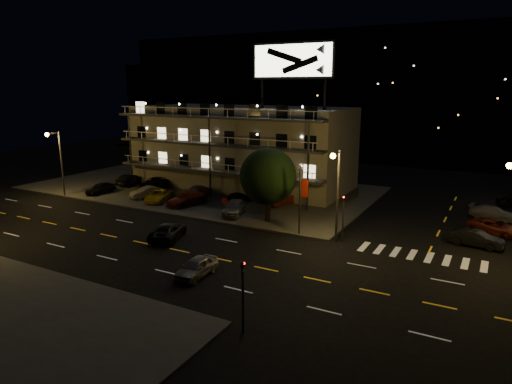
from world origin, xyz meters
The scene contains 26 objects.
ground centered at (0.00, 0.00, 0.00)m, with size 140.00×140.00×0.00m, color black.
curb_nw centered at (-14.00, 20.00, 0.07)m, with size 44.00×24.00×0.15m, color #363634.
motel centered at (-9.94, 23.88, 5.34)m, with size 28.00×13.80×18.10m.
hill_backdrop centered at (-5.94, 68.78, 11.55)m, with size 120.00×25.00×24.00m.
streetlight_nw centered at (-26.00, 7.94, 4.96)m, with size 0.44×1.92×8.00m.
streetlight_nc centered at (8.50, 7.94, 4.96)m, with size 0.44×1.92×8.00m.
signal_nw centered at (9.00, 8.50, 2.57)m, with size 0.20×0.27×4.60m.
signal_sw centered at (9.00, -8.50, 2.57)m, with size 0.20×0.27×4.60m.
banner_north centered at (5.09, 8.40, 3.43)m, with size 0.83×0.16×6.40m.
stop_sign centered at (-3.00, 8.57, 1.71)m, with size 0.91×0.11×2.61m.
tree centered at (0.59, 10.69, 4.45)m, with size 5.75×5.53×7.24m.
lot_car_0 centered at (-22.91, 11.17, 0.83)m, with size 1.60×3.99×1.36m, color black.
lot_car_1 centered at (-16.37, 12.20, 0.80)m, with size 1.38×3.96×1.30m, color gray.
lot_car_2 centered at (-13.98, 11.61, 0.79)m, with size 2.13×4.62×1.28m, color gold.
lot_car_3 centered at (-10.07, 11.77, 0.89)m, with size 2.07×5.10×1.48m, color #631C0E.
lot_car_4 centered at (-3.39, 10.90, 0.92)m, with size 1.82×4.53×1.54m, color gray.
lot_car_5 centered at (-23.14, 16.61, 0.87)m, with size 1.53×4.38×1.44m, color black.
lot_car_6 centered at (-18.69, 16.93, 0.91)m, with size 2.52×5.46×1.52m, color black.
lot_car_7 centered at (-11.19, 15.49, 0.86)m, with size 2.00×4.91×1.43m, color gray.
lot_car_8 centered at (-5.66, 15.55, 0.76)m, with size 1.44×3.58×1.22m, color black.
lot_car_9 centered at (-0.86, 16.98, 0.85)m, with size 1.49×4.26×1.40m, color #631C0E.
side_car_0 centered at (19.17, 12.79, 0.71)m, with size 1.50×4.31×1.42m, color black.
side_car_1 centered at (20.52, 17.34, 0.64)m, with size 2.11×4.59×1.27m, color #631C0E.
side_car_2 centered at (20.16, 22.61, 0.64)m, with size 1.81×4.44×1.29m, color gray.
road_car_east centered at (2.26, -3.50, 0.67)m, with size 1.58×3.93×1.34m, color gray.
road_car_west centered at (-4.75, 1.97, 0.68)m, with size 2.25×4.89×1.36m, color black.
Camera 1 is at (20.41, -27.90, 13.14)m, focal length 32.00 mm.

